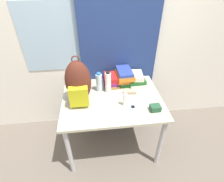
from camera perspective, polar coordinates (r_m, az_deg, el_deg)
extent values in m
plane|color=#665B51|center=(2.29, 1.40, -24.43)|extent=(12.00, 12.00, 0.00)
cube|color=silver|center=(2.20, -1.65, 16.36)|extent=(6.00, 0.05, 2.50)
cube|color=#9EBCD1|center=(2.17, -13.99, 16.43)|extent=(1.10, 0.01, 0.80)
cube|color=navy|center=(2.17, 2.33, 16.01)|extent=(0.95, 0.04, 2.50)
cube|color=#B7B299|center=(2.00, 0.00, -2.67)|extent=(1.12, 0.87, 0.03)
cylinder|color=#B2B2B7|center=(2.03, -13.77, -18.83)|extent=(0.05, 0.05, 0.73)
cylinder|color=#B2B2B7|center=(2.12, 15.56, -16.04)|extent=(0.05, 0.05, 0.73)
cylinder|color=#B2B2B7|center=(2.54, -12.45, -4.80)|extent=(0.05, 0.05, 0.73)
cylinder|color=#B2B2B7|center=(2.61, 10.09, -3.13)|extent=(0.05, 0.05, 0.73)
ellipsoid|color=#512319|center=(1.86, -10.97, 3.01)|extent=(0.27, 0.22, 0.48)
cube|color=#B2AD19|center=(1.81, -10.79, -1.81)|extent=(0.19, 0.08, 0.22)
torus|color=#512319|center=(1.74, -11.92, 10.05)|extent=(0.08, 0.01, 0.08)
cube|color=olive|center=(2.21, -0.32, 2.47)|extent=(0.19, 0.27, 0.03)
cube|color=#6B2370|center=(2.18, -0.49, 3.20)|extent=(0.18, 0.22, 0.04)
cube|color=red|center=(2.17, -0.35, 4.47)|extent=(0.17, 0.23, 0.06)
cube|color=#1E5623|center=(2.23, 4.31, 3.23)|extent=(0.17, 0.25, 0.06)
cube|color=orange|center=(2.19, 4.06, 4.12)|extent=(0.19, 0.22, 0.04)
cube|color=orange|center=(2.17, 4.17, 5.24)|extent=(0.22, 0.28, 0.06)
cube|color=navy|center=(2.15, 4.09, 6.47)|extent=(0.19, 0.28, 0.04)
cube|color=silver|center=(2.26, 8.25, 2.94)|extent=(0.21, 0.26, 0.03)
cube|color=#1E5623|center=(2.24, 7.75, 3.88)|extent=(0.22, 0.25, 0.05)
cube|color=silver|center=(2.22, 7.91, 5.02)|extent=(0.18, 0.25, 0.05)
cylinder|color=silver|center=(2.05, -4.22, 2.73)|extent=(0.07, 0.07, 0.22)
cylinder|color=#286BB7|center=(1.99, -4.37, 5.63)|extent=(0.05, 0.05, 0.02)
cylinder|color=white|center=(2.02, -1.30, 2.75)|extent=(0.07, 0.07, 0.25)
cylinder|color=black|center=(1.95, -1.35, 6.07)|extent=(0.04, 0.04, 0.02)
cylinder|color=white|center=(1.85, 4.22, -2.79)|extent=(0.04, 0.04, 0.15)
cylinder|color=white|center=(1.80, 4.34, -0.64)|extent=(0.03, 0.03, 0.02)
cube|color=#B7BCC6|center=(1.87, 6.83, -5.34)|extent=(0.07, 0.11, 0.02)
cube|color=black|center=(1.86, 6.85, -5.15)|extent=(0.04, 0.05, 0.00)
cube|color=gray|center=(2.06, 5.87, -0.40)|extent=(0.15, 0.06, 0.04)
cube|color=#234C33|center=(1.87, 13.94, -5.38)|extent=(0.11, 0.09, 0.06)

